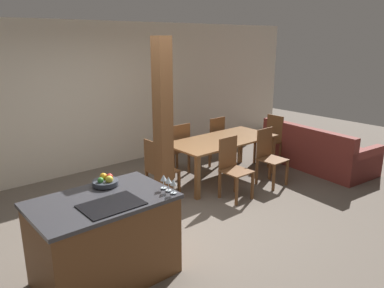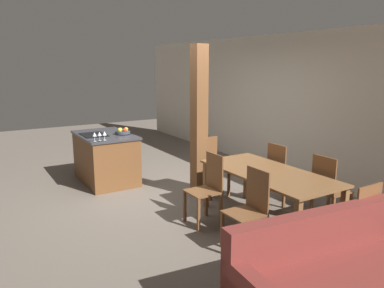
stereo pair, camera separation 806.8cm
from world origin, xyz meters
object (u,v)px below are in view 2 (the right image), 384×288
(dining_chair_head_end, at_px, (211,165))
(dining_chair_foot_end, at_px, (357,224))
(fruit_bowl, at_px, (123,131))
(wine_glass_middle, at_px, (99,134))
(dining_chair_far_right, at_px, (328,188))
(dining_chair_near_left, at_px, (207,187))
(couch, at_px, (350,286))
(dining_table, at_px, (268,178))
(timber_post, at_px, (199,123))
(kitchen_island, at_px, (106,158))
(dining_chair_far_left, at_px, (281,173))
(dining_chair_near_right, at_px, (249,208))
(wine_glass_far, at_px, (104,134))
(wine_glass_near, at_px, (94,135))

(dining_chair_head_end, height_order, dining_chair_foot_end, same)
(fruit_bowl, relative_size, dining_chair_foot_end, 0.29)
(wine_glass_middle, relative_size, dining_chair_far_right, 0.16)
(dining_chair_near_left, distance_m, couch, 2.28)
(dining_chair_foot_end, bearing_deg, dining_table, -90.00)
(fruit_bowl, height_order, timber_post, timber_post)
(kitchen_island, relative_size, dining_chair_far_left, 1.44)
(kitchen_island, bearing_deg, dining_chair_near_right, 9.87)
(wine_glass_far, bearing_deg, wine_glass_middle, -90.00)
(kitchen_island, bearing_deg, wine_glass_near, -30.99)
(kitchen_island, relative_size, wine_glass_far, 9.22)
(dining_chair_far_left, bearing_deg, kitchen_island, 38.09)
(dining_chair_far_left, relative_size, timber_post, 0.39)
(dining_chair_far_right, bearing_deg, dining_chair_near_right, 90.00)
(dining_chair_near_right, bearing_deg, dining_chair_head_end, 159.17)
(dining_chair_near_left, xyz_separation_m, timber_post, (-0.96, 0.47, 0.72))
(wine_glass_far, xyz_separation_m, dining_chair_far_left, (1.88, 2.14, -0.52))
(fruit_bowl, height_order, wine_glass_middle, wine_glass_middle)
(dining_chair_near_left, relative_size, dining_chair_far_left, 1.00)
(dining_table, distance_m, dining_chair_near_right, 0.82)
(dining_chair_far_right, height_order, dining_chair_foot_end, same)
(wine_glass_middle, distance_m, timber_post, 1.63)
(fruit_bowl, distance_m, dining_chair_far_right, 3.61)
(dining_chair_foot_end, bearing_deg, dining_chair_near_left, -69.17)
(dining_chair_head_end, xyz_separation_m, dining_chair_foot_end, (2.70, 0.00, 0.00))
(dining_chair_near_right, bearing_deg, dining_chair_far_left, 122.77)
(dining_chair_near_left, bearing_deg, dining_chair_foot_end, 20.83)
(timber_post, bearing_deg, dining_chair_far_left, 42.84)
(timber_post, bearing_deg, wine_glass_near, -122.82)
(wine_glass_near, relative_size, wine_glass_middle, 1.00)
(couch, bearing_deg, dining_chair_near_left, 94.70)
(dining_chair_far_left, relative_size, dining_chair_far_right, 1.00)
(wine_glass_near, bearing_deg, fruit_bowl, 122.91)
(fruit_bowl, bearing_deg, dining_chair_far_left, 36.15)
(dining_chair_far_left, bearing_deg, fruit_bowl, 36.15)
(dining_table, distance_m, timber_post, 1.53)
(wine_glass_middle, relative_size, dining_chair_near_left, 0.16)
(fruit_bowl, bearing_deg, wine_glass_middle, -53.35)
(wine_glass_far, height_order, dining_chair_foot_end, wine_glass_far)
(dining_chair_far_left, bearing_deg, wine_glass_far, 48.81)
(dining_chair_head_end, bearing_deg, fruit_bowl, 125.78)
(dining_chair_near_right, bearing_deg, wine_glass_near, -160.99)
(kitchen_island, height_order, wine_glass_middle, wine_glass_middle)
(dining_chair_near_left, height_order, dining_chair_foot_end, same)
(dining_table, relative_size, dining_chair_head_end, 2.06)
(wine_glass_middle, bearing_deg, dining_chair_near_right, 17.45)
(kitchen_island, height_order, dining_chair_far_right, dining_chair_far_right)
(kitchen_island, bearing_deg, wine_glass_far, -18.08)
(wine_glass_middle, height_order, dining_chair_head_end, wine_glass_middle)
(dining_chair_far_right, relative_size, dining_chair_head_end, 1.00)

